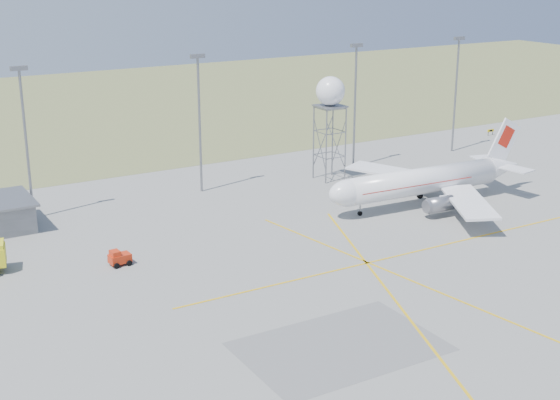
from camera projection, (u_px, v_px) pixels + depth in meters
grass_strip at (107, 107)px, 183.17m from camera, size 400.00×120.00×0.03m
mast_a at (25, 131)px, 101.77m from camera, size 2.20×0.50×20.50m
mast_b at (199, 112)px, 113.87m from camera, size 2.20×0.50×20.50m
mast_c at (355, 96)px, 127.42m from camera, size 2.20×0.50×20.50m
mast_d at (456, 85)px, 138.07m from camera, size 2.20×0.50×20.50m
taxi_sign_near at (491, 131)px, 153.89m from camera, size 1.60×0.17×1.20m
taxi_sign_far at (516, 127)px, 157.28m from camera, size 1.60×0.17×1.20m
airliner_main at (425, 181)px, 110.13m from camera, size 33.05×32.10×11.24m
radar_tower at (330, 122)px, 121.14m from camera, size 4.51×4.51×16.32m
baggage_tug at (119, 259)px, 89.14m from camera, size 2.51×2.08×1.86m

